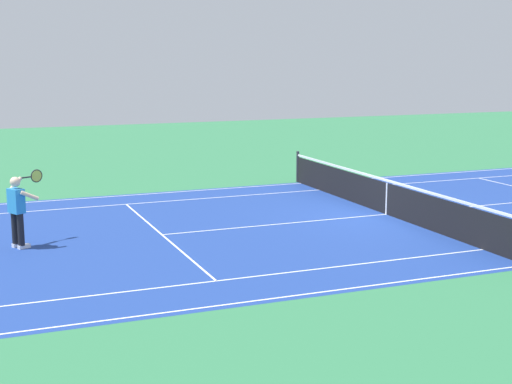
% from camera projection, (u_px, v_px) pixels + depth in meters
% --- Properties ---
extents(ground_plane, '(60.00, 60.00, 0.00)m').
position_uv_depth(ground_plane, '(386.00, 214.00, 20.56)').
color(ground_plane, '#2D7247').
extents(court_slab, '(24.20, 11.40, 0.00)m').
position_uv_depth(court_slab, '(386.00, 214.00, 20.56)').
color(court_slab, navy).
rests_on(court_slab, ground_plane).
extents(court_line_markings, '(23.85, 11.05, 0.01)m').
position_uv_depth(court_line_markings, '(386.00, 214.00, 20.56)').
color(court_line_markings, white).
rests_on(court_line_markings, ground_plane).
extents(tennis_net, '(0.10, 11.70, 1.08)m').
position_uv_depth(tennis_net, '(387.00, 197.00, 20.48)').
color(tennis_net, '#2D2D33').
rests_on(tennis_net, ground_plane).
extents(tennis_player_near, '(0.87, 0.99, 1.70)m').
position_uv_depth(tennis_player_near, '(18.00, 208.00, 16.83)').
color(tennis_player_near, black).
rests_on(tennis_player_near, ground_plane).
extents(tennis_ball, '(0.07, 0.07, 0.07)m').
position_uv_depth(tennis_ball, '(490.00, 228.00, 18.77)').
color(tennis_ball, '#CCE01E').
rests_on(tennis_ball, ground_plane).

